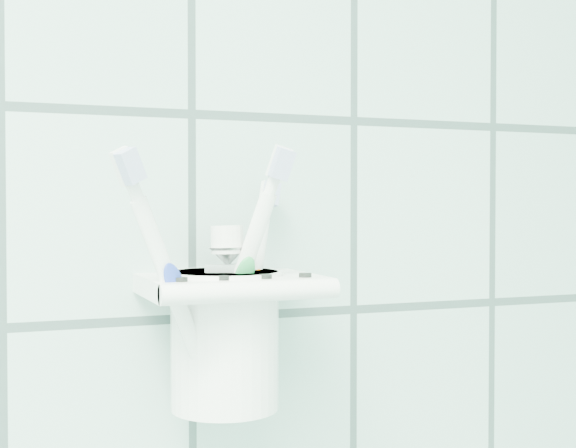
% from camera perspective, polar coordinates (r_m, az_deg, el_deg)
% --- Properties ---
extents(holder_bracket, '(0.14, 0.11, 0.04)m').
position_cam_1_polar(holder_bracket, '(0.65, -4.13, -4.49)').
color(holder_bracket, white).
rests_on(holder_bracket, wall_back).
extents(cup, '(0.10, 0.10, 0.11)m').
position_cam_1_polar(cup, '(0.66, -4.52, -7.87)').
color(cup, white).
rests_on(cup, holder_bracket).
extents(toothbrush_pink, '(0.08, 0.05, 0.21)m').
position_cam_1_polar(toothbrush_pink, '(0.63, -5.16, -3.02)').
color(toothbrush_pink, white).
rests_on(toothbrush_pink, cup).
extents(toothbrush_blue, '(0.05, 0.06, 0.19)m').
position_cam_1_polar(toothbrush_blue, '(0.63, -3.70, -4.23)').
color(toothbrush_blue, white).
rests_on(toothbrush_blue, cup).
extents(toothbrush_orange, '(0.06, 0.05, 0.21)m').
position_cam_1_polar(toothbrush_orange, '(0.65, -6.27, -2.94)').
color(toothbrush_orange, white).
rests_on(toothbrush_orange, cup).
extents(toothpaste_tube, '(0.04, 0.04, 0.14)m').
position_cam_1_polar(toothpaste_tube, '(0.64, -4.05, -5.43)').
color(toothpaste_tube, silver).
rests_on(toothpaste_tube, cup).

